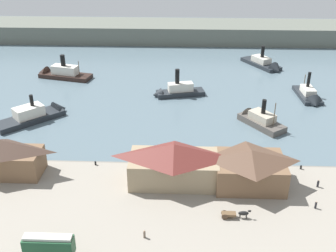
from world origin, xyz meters
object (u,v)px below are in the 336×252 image
horse_cart (235,214)px  ferry_approaching_east (38,114)px  pedestrian_near_west_shed (144,234)px  ferry_shed_customs_shed (250,167)px  pedestrian_near_east_shed (316,205)px  ferry_shed_central_terminal (174,163)px  ferry_moored_west (59,73)px  mooring_post_west (95,163)px  pedestrian_walking_east (318,184)px  ferry_outer_harbor (258,119)px  ferry_approaching_west (175,91)px  ferry_near_quay (265,65)px  mooring_post_east (301,167)px  street_tram (49,245)px  ferry_moored_east (310,97)px

horse_cart → ferry_approaching_east: 68.30m
pedestrian_near_west_shed → ferry_shed_customs_shed: bearing=40.3°
ferry_shed_customs_shed → pedestrian_near_east_shed: ferry_shed_customs_shed is taller
ferry_shed_central_terminal → ferry_moored_west: size_ratio=0.89×
ferry_shed_customs_shed → ferry_approaching_east: 65.22m
mooring_post_west → pedestrian_near_east_shed: bearing=-16.9°
pedestrian_walking_east → mooring_post_west: size_ratio=1.98×
ferry_outer_harbor → ferry_approaching_west: size_ratio=0.88×
horse_cart → ferry_approaching_east: (-52.41, 43.80, -0.68)m
ferry_shed_central_terminal → ferry_near_quay: 87.88m
ferry_approaching_east → ferry_outer_harbor: bearing=-0.7°
pedestrian_near_west_shed → ferry_approaching_east: bearing=125.5°
horse_cart → pedestrian_near_west_shed: (-16.73, -6.17, -0.18)m
horse_cart → ferry_shed_central_terminal: bearing=135.2°
ferry_outer_harbor → ferry_approaching_west: bearing=140.1°
mooring_post_west → ferry_approaching_west: bearing=69.0°
horse_cart → mooring_post_east: horse_cart is taller
street_tram → ferry_outer_harbor: bearing=51.6°
mooring_post_west → pedestrian_near_west_shed: bearing=-60.3°
street_tram → pedestrian_near_west_shed: bearing=19.0°
pedestrian_near_east_shed → ferry_outer_harbor: (-5.31, 39.49, -0.44)m
ferry_shed_customs_shed → ferry_approaching_east: (-56.55, 32.25, -3.93)m
ferry_shed_customs_shed → ferry_outer_harbor: ferry_shed_customs_shed is taller
pedestrian_near_east_shed → ferry_approaching_west: bearing=116.2°
pedestrian_near_east_shed → ferry_shed_central_terminal: bearing=163.5°
ferry_shed_central_terminal → ferry_shed_customs_shed: size_ratio=1.30×
ferry_shed_customs_shed → pedestrian_walking_east: bearing=-2.6°
ferry_shed_customs_shed → ferry_approaching_west: (-17.05, 51.38, -3.80)m
street_tram → ferry_approaching_west: size_ratio=0.47×
street_tram → ferry_approaching_east: 58.92m
mooring_post_east → ferry_approaching_west: size_ratio=0.05×
ferry_shed_central_terminal → ferry_approaching_east: (-40.42, 31.90, -4.39)m
mooring_post_east → ferry_moored_east: bearing=72.7°
ferry_moored_east → pedestrian_near_west_shed: bearing=-125.0°
mooring_post_east → ferry_approaching_west: ferry_approaching_west is taller
pedestrian_walking_east → ferry_outer_harbor: size_ratio=0.12×
ferry_outer_harbor → pedestrian_near_east_shed: bearing=-82.3°
horse_cart → pedestrian_walking_east: size_ratio=3.15×
ferry_shed_customs_shed → mooring_post_east: (12.78, 6.25, -3.74)m
pedestrian_near_east_shed → ferry_near_quay: 89.59m
pedestrian_walking_east → ferry_near_quay: ferry_near_quay is taller
ferry_moored_west → mooring_post_east: bearing=-40.0°
pedestrian_near_east_shed → ferry_approaching_east: ferry_approaching_east is taller
ferry_approaching_east → ferry_moored_west: 35.23m
mooring_post_west → ferry_outer_harbor: bearing=31.6°
ferry_approaching_west → ferry_moored_east: bearing=-2.2°
ferry_shed_central_terminal → mooring_post_east: ferry_shed_central_terminal is taller
pedestrian_walking_east → ferry_approaching_west: (-31.67, 52.06, -0.42)m
pedestrian_near_west_shed → ferry_moored_east: 82.34m
pedestrian_near_west_shed → mooring_post_east: (33.65, 23.97, -0.31)m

